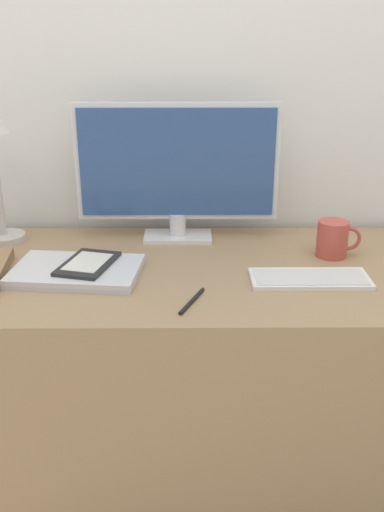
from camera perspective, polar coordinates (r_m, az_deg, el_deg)
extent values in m
cube|color=silver|center=(1.74, -0.12, 18.94)|extent=(3.60, 0.05, 2.40)
cube|color=#997A56|center=(1.66, -0.05, -12.48)|extent=(1.37, 0.65, 0.71)
cube|color=silver|center=(1.70, -1.43, 1.95)|extent=(0.20, 0.11, 0.01)
cylinder|color=silver|center=(1.68, -1.44, 3.17)|extent=(0.05, 0.05, 0.06)
cube|color=silver|center=(1.64, -1.50, 9.35)|extent=(0.58, 0.01, 0.33)
cube|color=#2D4C84|center=(1.63, -1.50, 9.29)|extent=(0.55, 0.01, 0.30)
cube|color=silver|center=(1.44, 11.70, -2.26)|extent=(0.29, 0.12, 0.01)
cube|color=silver|center=(1.43, 11.74, -2.05)|extent=(0.27, 0.10, 0.00)
cube|color=#BCBCC1|center=(1.47, -11.43, -1.70)|extent=(0.33, 0.24, 0.01)
cube|color=silver|center=(1.47, -11.47, -1.28)|extent=(0.33, 0.24, 0.01)
cube|color=black|center=(1.46, -10.38, -0.75)|extent=(0.16, 0.20, 0.01)
cube|color=silver|center=(1.46, -10.40, -0.57)|extent=(0.12, 0.15, 0.00)
cylinder|color=#BCB7AD|center=(1.76, -18.26, 1.76)|extent=(0.12, 0.12, 0.02)
cylinder|color=#B7473D|center=(1.60, 13.85, 1.69)|extent=(0.08, 0.08, 0.10)
torus|color=#B7473D|center=(1.61, 15.45, 1.68)|extent=(0.07, 0.01, 0.07)
cylinder|color=black|center=(1.30, -0.11, -4.53)|extent=(0.06, 0.13, 0.01)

